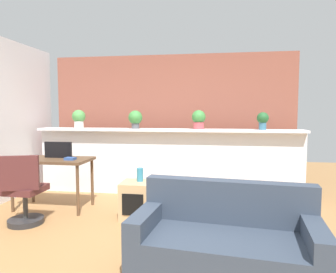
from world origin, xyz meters
The scene contains 15 objects.
ground_plane centered at (0.00, 0.00, 0.00)m, with size 12.00×12.00×0.00m, color #9E7042.
divider_wall centered at (0.00, 2.00, 0.55)m, with size 4.54×0.16×1.11m, color silver.
plant_shelf centered at (0.00, 1.96, 1.13)m, with size 4.54×0.37×0.04m, color silver.
brick_wall_behind centered at (0.00, 2.60, 1.25)m, with size 4.54×0.10×2.50m, color brown.
potted_plant_0 centered at (-1.58, 1.98, 1.33)m, with size 0.23×0.23×0.32m.
potted_plant_1 centered at (-0.53, 1.95, 1.32)m, with size 0.24×0.24×0.31m.
potted_plant_2 centered at (0.55, 1.98, 1.32)m, with size 0.23×0.23×0.32m.
potted_plant_3 centered at (1.58, 1.93, 1.31)m, with size 0.19×0.19×0.28m.
desk centered at (-1.54, 1.00, 0.67)m, with size 1.10×0.60×0.75m.
tv_monitor centered at (-1.49, 1.08, 0.87)m, with size 0.42×0.04×0.24m, color black.
office_chair centered at (-1.55, 0.30, 0.39)m, with size 0.50×0.50×0.91m.
side_cube_shelf centered at (-0.20, 0.75, 0.25)m, with size 0.40×0.41×0.50m.
vase_on_shelf centered at (-0.17, 0.81, 0.59)m, with size 0.09×0.09×0.18m, color teal.
book_on_desk centered at (-1.22, 0.91, 0.77)m, with size 0.14×0.12×0.04m, color #2D4C8C.
couch centered at (0.93, -0.54, 0.28)m, with size 1.63×0.93×0.80m.
Camera 1 is at (0.83, -3.13, 1.44)m, focal length 32.53 mm.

